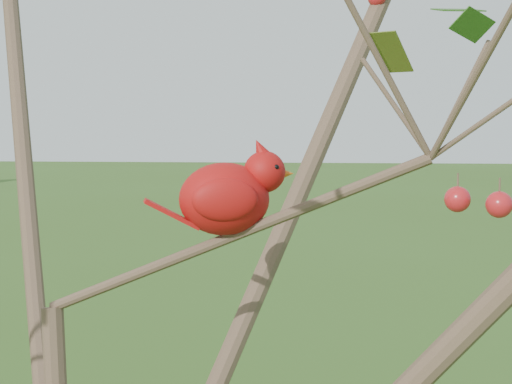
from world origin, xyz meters
TOP-DOWN VIEW (x-y plane):
  - crabapple_tree at (0.03, -0.02)m, footprint 2.35×2.05m
  - cardinal at (0.25, 0.08)m, footprint 0.23×0.14m
  - distant_trees at (1.58, 26.13)m, footprint 37.82×10.74m

SIDE VIEW (x-z plane):
  - distant_trees at x=1.58m, z-range -0.29..3.58m
  - crabapple_tree at x=0.03m, z-range 0.65..3.60m
  - cardinal at x=0.25m, z-range 2.06..2.22m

